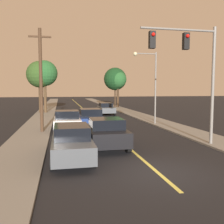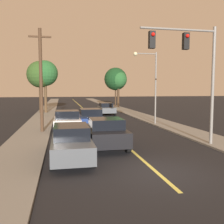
{
  "view_description": "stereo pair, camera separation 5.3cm",
  "coord_description": "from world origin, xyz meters",
  "px_view_note": "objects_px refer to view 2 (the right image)",
  "views": [
    {
      "loc": [
        -3.68,
        -8.95,
        3.26
      ],
      "look_at": [
        0.0,
        8.84,
        1.6
      ],
      "focal_mm": 40.0,
      "sensor_mm": 36.0,
      "label": 1
    },
    {
      "loc": [
        -3.63,
        -8.96,
        3.26
      ],
      "look_at": [
        0.0,
        8.84,
        1.6
      ],
      "focal_mm": 40.0,
      "sensor_mm": 36.0,
      "label": 2
    }
  ],
  "objects_px": {
    "car_near_lane_front": "(106,133)",
    "tree_right_near": "(116,79)",
    "car_near_lane_second": "(90,118)",
    "car_outer_lane_front": "(71,142)",
    "car_outer_lane_second": "(67,121)",
    "traffic_signal_mast": "(192,61)",
    "tree_right_far": "(118,80)",
    "car_far_oncoming": "(106,109)",
    "streetlamp_right": "(150,77)",
    "tree_left_far": "(45,74)",
    "tree_left_near": "(40,75)",
    "utility_pole_left": "(41,79)"
  },
  "relations": [
    {
      "from": "car_near_lane_front",
      "to": "tree_left_far",
      "type": "distance_m",
      "value": 22.38
    },
    {
      "from": "streetlamp_right",
      "to": "tree_left_far",
      "type": "xyz_separation_m",
      "value": [
        -9.96,
        13.33,
        1.0
      ]
    },
    {
      "from": "tree_left_far",
      "to": "car_far_oncoming",
      "type": "bearing_deg",
      "value": -24.24
    },
    {
      "from": "car_near_lane_front",
      "to": "traffic_signal_mast",
      "type": "height_order",
      "value": "traffic_signal_mast"
    },
    {
      "from": "streetlamp_right",
      "to": "utility_pole_left",
      "type": "xyz_separation_m",
      "value": [
        -9.31,
        -2.44,
        -0.31
      ]
    },
    {
      "from": "car_near_lane_front",
      "to": "tree_right_near",
      "type": "bearing_deg",
      "value": 76.7
    },
    {
      "from": "tree_right_far",
      "to": "car_outer_lane_second",
      "type": "bearing_deg",
      "value": -111.99
    },
    {
      "from": "car_far_oncoming",
      "to": "tree_left_far",
      "type": "distance_m",
      "value": 9.62
    },
    {
      "from": "car_outer_lane_second",
      "to": "tree_left_far",
      "type": "relative_size",
      "value": 0.55
    },
    {
      "from": "car_outer_lane_second",
      "to": "tree_left_far",
      "type": "distance_m",
      "value": 16.11
    },
    {
      "from": "car_outer_lane_second",
      "to": "tree_left_near",
      "type": "relative_size",
      "value": 0.56
    },
    {
      "from": "streetlamp_right",
      "to": "utility_pole_left",
      "type": "bearing_deg",
      "value": -165.32
    },
    {
      "from": "car_near_lane_second",
      "to": "tree_right_far",
      "type": "xyz_separation_m",
      "value": [
        7.52,
        22.31,
        4.06
      ]
    },
    {
      "from": "traffic_signal_mast",
      "to": "utility_pole_left",
      "type": "xyz_separation_m",
      "value": [
        -8.56,
        6.23,
        -0.77
      ]
    },
    {
      "from": "car_near_lane_second",
      "to": "traffic_signal_mast",
      "type": "bearing_deg",
      "value": -59.05
    },
    {
      "from": "car_near_lane_front",
      "to": "tree_right_far",
      "type": "xyz_separation_m",
      "value": [
        7.52,
        29.69,
        4.05
      ]
    },
    {
      "from": "car_near_lane_second",
      "to": "car_outer_lane_front",
      "type": "distance_m",
      "value": 9.42
    },
    {
      "from": "car_far_oncoming",
      "to": "streetlamp_right",
      "type": "xyz_separation_m",
      "value": [
        2.24,
        -9.86,
        3.56
      ]
    },
    {
      "from": "car_outer_lane_second",
      "to": "traffic_signal_mast",
      "type": "distance_m",
      "value": 10.32
    },
    {
      "from": "car_near_lane_front",
      "to": "tree_left_near",
      "type": "distance_m",
      "value": 22.57
    },
    {
      "from": "car_near_lane_front",
      "to": "traffic_signal_mast",
      "type": "relative_size",
      "value": 0.6
    },
    {
      "from": "traffic_signal_mast",
      "to": "utility_pole_left",
      "type": "distance_m",
      "value": 10.62
    },
    {
      "from": "car_near_lane_second",
      "to": "tree_left_near",
      "type": "relative_size",
      "value": 0.62
    },
    {
      "from": "streetlamp_right",
      "to": "tree_right_far",
      "type": "height_order",
      "value": "streetlamp_right"
    },
    {
      "from": "traffic_signal_mast",
      "to": "tree_left_far",
      "type": "height_order",
      "value": "tree_left_far"
    },
    {
      "from": "car_near_lane_second",
      "to": "car_far_oncoming",
      "type": "relative_size",
      "value": 0.99
    },
    {
      "from": "tree_left_far",
      "to": "tree_right_near",
      "type": "relative_size",
      "value": 1.0
    },
    {
      "from": "streetlamp_right",
      "to": "utility_pole_left",
      "type": "distance_m",
      "value": 9.63
    },
    {
      "from": "car_near_lane_second",
      "to": "car_outer_lane_front",
      "type": "height_order",
      "value": "car_near_lane_second"
    },
    {
      "from": "streetlamp_right",
      "to": "tree_left_far",
      "type": "distance_m",
      "value": 16.67
    },
    {
      "from": "car_outer_lane_front",
      "to": "tree_left_far",
      "type": "height_order",
      "value": "tree_left_far"
    },
    {
      "from": "tree_right_near",
      "to": "utility_pole_left",
      "type": "bearing_deg",
      "value": -114.01
    },
    {
      "from": "car_outer_lane_front",
      "to": "tree_right_far",
      "type": "xyz_separation_m",
      "value": [
        9.48,
        31.52,
        4.08
      ]
    },
    {
      "from": "car_outer_lane_second",
      "to": "streetlamp_right",
      "type": "bearing_deg",
      "value": 14.49
    },
    {
      "from": "utility_pole_left",
      "to": "tree_left_far",
      "type": "xyz_separation_m",
      "value": [
        -0.65,
        15.77,
        1.31
      ]
    },
    {
      "from": "car_near_lane_second",
      "to": "tree_right_far",
      "type": "height_order",
      "value": "tree_right_far"
    },
    {
      "from": "tree_left_near",
      "to": "tree_right_far",
      "type": "relative_size",
      "value": 1.08
    },
    {
      "from": "tree_left_near",
      "to": "tree_left_far",
      "type": "relative_size",
      "value": 0.99
    },
    {
      "from": "traffic_signal_mast",
      "to": "car_outer_lane_front",
      "type": "bearing_deg",
      "value": -169.1
    },
    {
      "from": "tree_right_near",
      "to": "streetlamp_right",
      "type": "bearing_deg",
      "value": -94.33
    },
    {
      "from": "utility_pole_left",
      "to": "car_near_lane_second",
      "type": "bearing_deg",
      "value": 23.86
    },
    {
      "from": "car_near_lane_front",
      "to": "car_near_lane_second",
      "type": "xyz_separation_m",
      "value": [
        0.0,
        7.38,
        -0.02
      ]
    },
    {
      "from": "streetlamp_right",
      "to": "car_near_lane_second",
      "type": "bearing_deg",
      "value": -172.21
    },
    {
      "from": "streetlamp_right",
      "to": "tree_left_near",
      "type": "distance_m",
      "value": 17.13
    },
    {
      "from": "tree_left_far",
      "to": "car_near_lane_second",
      "type": "bearing_deg",
      "value": -72.43
    },
    {
      "from": "car_near_lane_front",
      "to": "tree_right_near",
      "type": "xyz_separation_m",
      "value": [
        7.18,
        30.39,
        4.22
      ]
    },
    {
      "from": "streetlamp_right",
      "to": "tree_left_far",
      "type": "relative_size",
      "value": 0.92
    },
    {
      "from": "car_outer_lane_front",
      "to": "traffic_signal_mast",
      "type": "bearing_deg",
      "value": 10.9
    },
    {
      "from": "tree_right_near",
      "to": "tree_right_far",
      "type": "xyz_separation_m",
      "value": [
        0.34,
        -0.69,
        -0.17
      ]
    },
    {
      "from": "car_near_lane_front",
      "to": "car_outer_lane_front",
      "type": "height_order",
      "value": "car_near_lane_front"
    }
  ]
}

